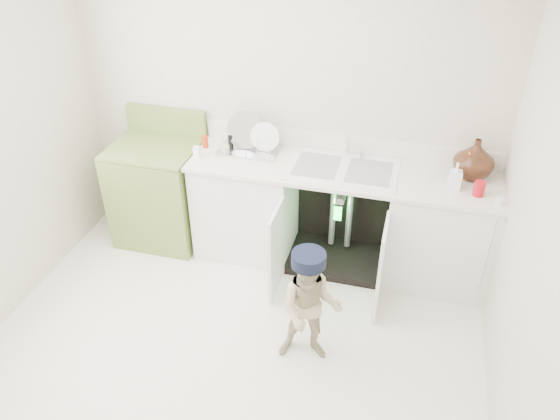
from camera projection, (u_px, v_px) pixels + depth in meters
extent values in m
plane|color=beige|center=(231.00, 350.00, 3.89)|extent=(3.50, 3.50, 0.00)
cube|color=#BEB3A3|center=(284.00, 105.00, 4.40)|extent=(3.50, 2.50, 0.02)
cube|color=#BEB3A3|center=(77.00, 419.00, 1.99)|extent=(3.50, 2.50, 0.02)
cube|color=#BEB3A3|center=(538.00, 251.00, 2.82)|extent=(2.50, 3.00, 0.02)
cube|color=white|center=(247.00, 205.00, 4.67)|extent=(0.80, 0.60, 0.86)
cube|color=white|center=(439.00, 234.00, 4.32)|extent=(0.80, 0.60, 0.86)
cube|color=black|center=(344.00, 202.00, 4.71)|extent=(0.80, 0.06, 0.86)
cube|color=black|center=(336.00, 257.00, 4.72)|extent=(0.80, 0.60, 0.06)
cylinder|color=gray|center=(333.00, 209.00, 4.58)|extent=(0.05, 0.05, 0.70)
cylinder|color=gray|center=(350.00, 212.00, 4.55)|extent=(0.05, 0.05, 0.70)
cylinder|color=gray|center=(342.00, 197.00, 4.43)|extent=(0.07, 0.18, 0.07)
cube|color=white|center=(276.00, 250.00, 4.20)|extent=(0.03, 0.40, 0.76)
cube|color=white|center=(381.00, 268.00, 4.03)|extent=(0.02, 0.40, 0.76)
cube|color=white|center=(343.00, 171.00, 4.24)|extent=(2.44, 0.64, 0.03)
cube|color=white|center=(349.00, 144.00, 4.43)|extent=(2.44, 0.02, 0.15)
cube|color=white|center=(343.00, 170.00, 4.24)|extent=(0.85, 0.55, 0.02)
cube|color=gray|center=(317.00, 166.00, 4.28)|extent=(0.34, 0.40, 0.01)
cube|color=gray|center=(369.00, 172.00, 4.19)|extent=(0.34, 0.40, 0.01)
cylinder|color=silver|center=(348.00, 147.00, 4.36)|extent=(0.03, 0.03, 0.17)
cylinder|color=silver|center=(348.00, 141.00, 4.27)|extent=(0.02, 0.14, 0.02)
cylinder|color=silver|center=(361.00, 154.00, 4.37)|extent=(0.04, 0.04, 0.06)
cylinder|color=white|center=(487.00, 252.00, 3.94)|extent=(0.01, 0.01, 0.70)
cube|color=white|center=(498.00, 201.00, 3.80)|extent=(0.04, 0.02, 0.06)
cube|color=silver|center=(250.00, 149.00, 4.50)|extent=(0.49, 0.33, 0.02)
cylinder|color=silver|center=(245.00, 138.00, 4.47)|extent=(0.31, 0.11, 0.30)
cylinder|color=white|center=(265.00, 143.00, 4.43)|extent=(0.24, 0.06, 0.24)
cylinder|color=silver|center=(223.00, 143.00, 4.41)|extent=(0.01, 0.01, 0.14)
cylinder|color=silver|center=(234.00, 144.00, 4.39)|extent=(0.01, 0.01, 0.14)
cylinder|color=silver|center=(246.00, 146.00, 4.37)|extent=(0.01, 0.01, 0.14)
cylinder|color=silver|center=(258.00, 147.00, 4.35)|extent=(0.01, 0.01, 0.14)
cylinder|color=silver|center=(269.00, 148.00, 4.33)|extent=(0.01, 0.01, 0.14)
imported|color=#4B3115|center=(475.00, 159.00, 4.06)|extent=(0.30, 0.30, 0.31)
imported|color=orange|center=(467.00, 165.00, 4.06)|extent=(0.09, 0.09, 0.23)
imported|color=white|center=(456.00, 176.00, 3.95)|extent=(0.09, 0.09, 0.20)
cylinder|color=red|center=(479.00, 189.00, 3.89)|extent=(0.08, 0.08, 0.11)
cylinder|color=red|center=(205.00, 142.00, 4.52)|extent=(0.05, 0.05, 0.10)
cylinder|color=#C1B08D|center=(226.00, 150.00, 4.42)|extent=(0.06, 0.06, 0.08)
cylinder|color=black|center=(231.00, 141.00, 4.50)|extent=(0.04, 0.04, 0.12)
cube|color=white|center=(197.00, 152.00, 4.38)|extent=(0.05, 0.05, 0.09)
cube|color=olive|center=(160.00, 193.00, 4.81)|extent=(0.73, 0.65, 0.88)
cube|color=olive|center=(154.00, 147.00, 4.56)|extent=(0.73, 0.65, 0.02)
cube|color=olive|center=(166.00, 120.00, 4.72)|extent=(0.73, 0.06, 0.23)
cylinder|color=black|center=(125.00, 154.00, 4.47)|extent=(0.16, 0.16, 0.02)
cylinder|color=silver|center=(124.00, 153.00, 4.47)|extent=(0.19, 0.19, 0.01)
cylinder|color=black|center=(143.00, 137.00, 4.73)|extent=(0.16, 0.16, 0.02)
cylinder|color=silver|center=(142.00, 136.00, 4.72)|extent=(0.19, 0.19, 0.01)
cylinder|color=black|center=(165.00, 159.00, 4.40)|extent=(0.16, 0.16, 0.02)
cylinder|color=silver|center=(165.00, 158.00, 4.39)|extent=(0.19, 0.19, 0.01)
cylinder|color=black|center=(181.00, 142.00, 4.65)|extent=(0.16, 0.16, 0.02)
cylinder|color=silver|center=(181.00, 141.00, 4.65)|extent=(0.19, 0.19, 0.01)
imported|color=#BEAE88|center=(310.00, 309.00, 3.61)|extent=(0.48, 0.40, 0.87)
cylinder|color=black|center=(312.00, 261.00, 3.39)|extent=(0.26, 0.26, 0.09)
cube|color=black|center=(313.00, 256.00, 3.49)|extent=(0.18, 0.12, 0.01)
cube|color=black|center=(338.00, 213.00, 4.06)|extent=(0.07, 0.01, 0.14)
cube|color=#26F23F|center=(337.00, 213.00, 4.05)|extent=(0.06, 0.00, 0.12)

